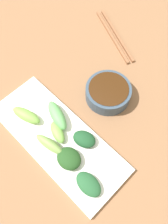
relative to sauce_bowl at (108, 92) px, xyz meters
The scene contains 11 objects.
tabletop 0.11m from the sauce_bowl, 17.41° to the right, with size 2.10×2.10×0.02m, color #895E3F.
sauce_bowl is the anchor object (origin of this frame).
serving_plate 0.18m from the sauce_bowl, ahead, with size 0.15×0.37×0.01m, color white.
broccoli_leafy_0 0.25m from the sauce_bowl, 32.17° to the left, with size 0.04×0.07×0.02m, color #23552F.
broccoli_stalk_1 0.17m from the sauce_bowl, ahead, with size 0.03×0.06×0.02m, color #75AF49.
broccoli_leafy_2 0.21m from the sauce_bowl, 16.26° to the left, with size 0.05×0.06×0.03m, color #20461C.
broccoli_stalk_3 0.21m from the sauce_bowl, ahead, with size 0.02×0.08×0.03m, color #7A9E4F.
broccoli_stalk_4 0.22m from the sauce_bowl, 26.72° to the right, with size 0.03×0.08×0.03m, color #76AB47.
broccoli_stalk_5 0.15m from the sauce_bowl, 16.76° to the right, with size 0.03×0.09×0.03m, color #5DA75A.
broccoli_leafy_6 0.15m from the sauce_bowl, 19.37° to the left, with size 0.04×0.06×0.02m, color #1B4926.
chopsticks 0.22m from the sauce_bowl, 143.10° to the right, with size 0.11×0.22×0.01m.
Camera 1 is at (0.18, 0.22, 0.59)m, focal length 38.09 mm.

